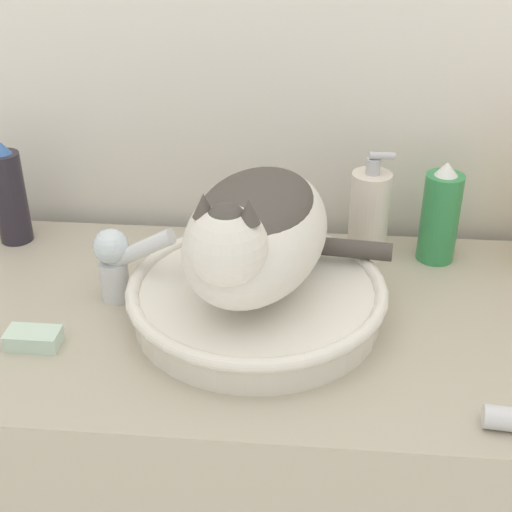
{
  "coord_description": "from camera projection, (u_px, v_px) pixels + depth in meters",
  "views": [
    {
      "loc": [
        0.1,
        -0.61,
        1.44
      ],
      "look_at": [
        0.02,
        0.24,
        0.95
      ],
      "focal_mm": 50.0,
      "sensor_mm": 36.0,
      "label": 1
    }
  ],
  "objects": [
    {
      "name": "soap_pump_bottle",
      "position": [
        369.0,
        214.0,
        1.17
      ],
      "size": [
        0.07,
        0.07,
        0.19
      ],
      "color": "silver",
      "rests_on": "vanity_counter"
    },
    {
      "name": "hairspray_can_black",
      "position": [
        9.0,
        196.0,
        1.21
      ],
      "size": [
        0.06,
        0.06,
        0.18
      ],
      "color": "#28232D",
      "rests_on": "vanity_counter"
    },
    {
      "name": "vanity_counter",
      "position": [
        246.0,
        508.0,
        1.27
      ],
      "size": [
        1.27,
        0.53,
        0.84
      ],
      "color": "#B2A893",
      "rests_on": "ground_plane"
    },
    {
      "name": "cat",
      "position": [
        255.0,
        230.0,
        0.97
      ],
      "size": [
        0.32,
        0.34,
        0.19
      ],
      "rotation": [
        0.0,
        0.0,
        4.5
      ],
      "color": "silver",
      "rests_on": "sink_basin"
    },
    {
      "name": "spray_bottle_trigger",
      "position": [
        440.0,
        215.0,
        1.16
      ],
      "size": [
        0.06,
        0.06,
        0.17
      ],
      "color": "#338C4C",
      "rests_on": "vanity_counter"
    },
    {
      "name": "wall_back",
      "position": [
        263.0,
        17.0,
        1.15
      ],
      "size": [
        8.0,
        0.05,
        2.4
      ],
      "color": "silver",
      "rests_on": "ground_plane"
    },
    {
      "name": "faucet",
      "position": [
        118.0,
        260.0,
        1.06
      ],
      "size": [
        0.13,
        0.05,
        0.13
      ],
      "rotation": [
        0.0,
        0.0,
        -0.13
      ],
      "color": "silver",
      "rests_on": "vanity_counter"
    },
    {
      "name": "sink_basin",
      "position": [
        257.0,
        298.0,
        1.03
      ],
      "size": [
        0.38,
        0.38,
        0.06
      ],
      "color": "white",
      "rests_on": "vanity_counter"
    },
    {
      "name": "soap_bar",
      "position": [
        33.0,
        338.0,
        0.98
      ],
      "size": [
        0.07,
        0.04,
        0.02
      ],
      "color": "silver",
      "rests_on": "vanity_counter"
    }
  ]
}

